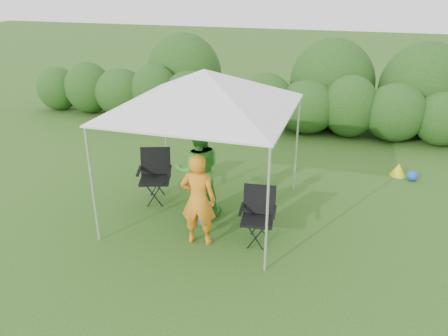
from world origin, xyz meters
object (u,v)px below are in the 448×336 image
(man, at_px, (198,200))
(cooler, at_px, (199,212))
(canopy, at_px, (204,90))
(woman, at_px, (198,170))
(chair_left, at_px, (155,172))
(chair_right, at_px, (258,211))

(man, relative_size, cooler, 3.38)
(canopy, height_order, cooler, canopy)
(canopy, height_order, woman, canopy)
(chair_left, distance_m, man, 1.95)
(canopy, distance_m, woman, 1.54)
(woman, bearing_deg, canopy, -173.72)
(canopy, bearing_deg, chair_right, -28.79)
(woman, relative_size, cooler, 3.75)
(canopy, xyz_separation_m, chair_right, (1.18, -0.65, -1.90))
(canopy, distance_m, cooler, 2.30)
(chair_left, xyz_separation_m, woman, (1.08, -0.33, 0.31))
(chair_right, relative_size, chair_left, 0.91)
(chair_right, xyz_separation_m, man, (-0.95, -0.40, 0.28))
(chair_left, distance_m, woman, 1.17)
(man, height_order, cooler, man)
(man, distance_m, woman, 1.04)
(chair_right, bearing_deg, man, -163.84)
(canopy, relative_size, man, 1.86)
(woman, bearing_deg, cooler, 86.30)
(chair_right, relative_size, cooler, 2.00)
(woman, height_order, cooler, woman)
(woman, bearing_deg, man, 85.36)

